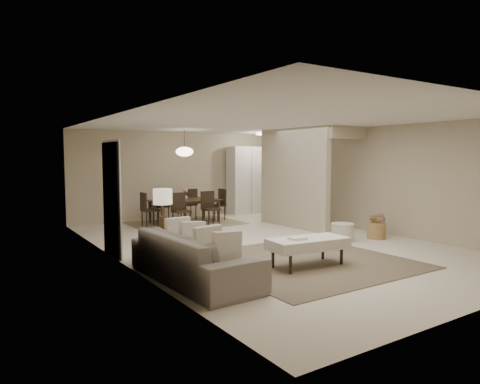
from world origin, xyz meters
TOP-DOWN VIEW (x-y plane):
  - floor at (0.00, 0.00)m, footprint 9.00×9.00m
  - ceiling at (0.00, 0.00)m, footprint 9.00×9.00m
  - back_wall at (0.00, 4.50)m, footprint 6.00×0.00m
  - left_wall at (-3.00, 0.00)m, footprint 0.00×9.00m
  - right_wall at (3.00, 0.00)m, footprint 0.00×9.00m
  - partition at (1.80, 1.25)m, footprint 0.15×2.50m
  - doorway at (-2.97, 0.60)m, footprint 0.04×0.90m
  - pantry_cabinet at (2.35, 4.15)m, footprint 1.20×0.55m
  - flush_light at (2.30, 3.20)m, footprint 0.44×0.44m
  - living_rug at (-0.33, -1.61)m, footprint 3.20×3.20m
  - sofa at (-2.45, -1.61)m, footprint 2.43×1.05m
  - ottoman_bench at (-0.53, -1.91)m, footprint 1.36×0.73m
  - side_table at (-2.40, -0.39)m, footprint 0.47×0.47m
  - table_lamp at (-2.40, -0.39)m, footprint 0.32×0.32m
  - round_pouf at (1.52, -0.73)m, footprint 0.48×0.48m
  - wicker_basket at (2.35, -0.93)m, footprint 0.42×0.42m
  - dining_rug at (-0.21, 3.31)m, footprint 2.80×2.10m
  - dining_table at (-0.21, 3.31)m, footprint 1.82×1.02m
  - dining_chairs at (-0.21, 3.31)m, footprint 2.37×1.72m
  - vase at (-0.21, 3.31)m, footprint 0.19×0.19m
  - yellow_mat at (2.52, 2.73)m, footprint 0.87×0.61m
  - pendant_light at (-0.21, 3.31)m, footprint 0.46×0.46m

SIDE VIEW (x-z plane):
  - floor at x=0.00m, z-range 0.00..0.00m
  - living_rug at x=-0.33m, z-range 0.00..0.01m
  - dining_rug at x=-0.21m, z-range 0.00..0.01m
  - yellow_mat at x=2.52m, z-range 0.00..0.01m
  - wicker_basket at x=2.35m, z-range 0.00..0.34m
  - round_pouf at x=1.52m, z-range 0.00..0.37m
  - side_table at x=-2.40m, z-range 0.00..0.49m
  - dining_table at x=-0.21m, z-range 0.00..0.64m
  - sofa at x=-2.45m, z-range 0.00..0.70m
  - ottoman_bench at x=-0.53m, z-range 0.14..0.61m
  - dining_chairs at x=-0.21m, z-range 0.00..0.88m
  - vase at x=-0.21m, z-range 0.64..0.79m
  - doorway at x=-2.97m, z-range 0.00..2.04m
  - pantry_cabinet at x=2.35m, z-range 0.00..2.10m
  - table_lamp at x=-2.40m, z-range 0.67..1.43m
  - back_wall at x=0.00m, z-range -1.75..4.25m
  - left_wall at x=-3.00m, z-range -3.25..5.75m
  - right_wall at x=3.00m, z-range -3.25..5.75m
  - partition at x=1.80m, z-range 0.00..2.50m
  - pendant_light at x=-0.21m, z-range 1.57..2.27m
  - flush_light at x=2.30m, z-range 2.44..2.48m
  - ceiling at x=0.00m, z-range 2.50..2.50m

